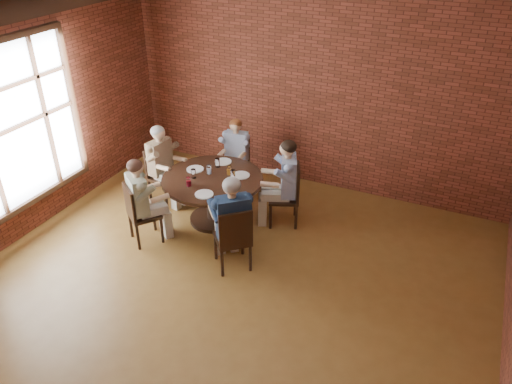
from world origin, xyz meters
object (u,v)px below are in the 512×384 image
at_px(dining_table, 213,191).
at_px(chair_d, 138,212).
at_px(chair_e, 234,237).
at_px(diner_e, 232,223).
at_px(chair_a, 290,193).
at_px(diner_d, 143,201).
at_px(diner_c, 163,165).
at_px(smartphone, 234,189).
at_px(diner_b, 236,155).
at_px(diner_a, 284,183).
at_px(chair_b, 237,161).
at_px(chair_c, 160,172).

height_order(dining_table, chair_d, chair_d).
xyz_separation_m(chair_e, diner_e, (-0.06, 0.07, 0.17)).
distance_m(dining_table, chair_a, 1.15).
bearing_deg(diner_d, dining_table, -90.00).
height_order(diner_c, chair_e, diner_c).
height_order(diner_c, smartphone, diner_c).
xyz_separation_m(chair_a, diner_b, (-1.21, 0.59, 0.11)).
distance_m(dining_table, diner_a, 1.07).
distance_m(diner_a, diner_b, 1.29).
bearing_deg(diner_c, diner_d, -150.90).
relative_size(diner_d, smartphone, 8.47).
bearing_deg(chair_a, chair_d, -74.62).
relative_size(diner_a, chair_d, 1.48).
height_order(dining_table, chair_b, chair_b).
bearing_deg(dining_table, diner_b, 98.22).
relative_size(chair_d, chair_e, 0.97).
bearing_deg(diner_c, chair_e, -111.03).
bearing_deg(chair_d, diner_a, -104.74).
height_order(chair_e, smartphone, chair_e).
height_order(chair_c, chair_e, chair_e).
bearing_deg(diner_c, smartphone, -94.01).
xyz_separation_m(dining_table, diner_a, (0.98, 0.41, 0.15)).
bearing_deg(diner_d, chair_e, -145.73).
height_order(diner_a, diner_d, diner_a).
distance_m(diner_a, chair_e, 1.35).
bearing_deg(diner_c, chair_c, 90.00).
xyz_separation_m(dining_table, diner_e, (0.77, -0.85, 0.15)).
bearing_deg(dining_table, chair_d, -126.38).
bearing_deg(diner_e, chair_c, -71.36).
height_order(diner_a, chair_e, diner_a).
distance_m(chair_a, chair_b, 1.39).
relative_size(chair_d, diner_d, 0.71).
height_order(chair_a, chair_c, chair_a).
xyz_separation_m(diner_c, diner_e, (1.77, -1.02, 0.03)).
xyz_separation_m(diner_a, smartphone, (-0.53, -0.60, 0.07)).
xyz_separation_m(chair_b, diner_e, (0.93, -1.96, 0.20)).
height_order(diner_d, chair_e, diner_d).
bearing_deg(smartphone, dining_table, -179.63).
height_order(chair_c, diner_d, diner_d).
distance_m(diner_b, smartphone, 1.36).
distance_m(chair_b, diner_b, 0.16).
bearing_deg(diner_d, diner_e, -143.09).
distance_m(chair_a, diner_b, 1.35).
xyz_separation_m(diner_a, chair_d, (-1.66, -1.34, -0.18)).
distance_m(chair_b, smartphone, 1.45).
distance_m(diner_a, diner_d, 2.06).
xyz_separation_m(diner_b, diner_e, (0.92, -1.88, 0.06)).
bearing_deg(diner_a, chair_d, -73.98).
bearing_deg(chair_b, diner_d, -111.78).
relative_size(diner_b, chair_e, 1.31).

